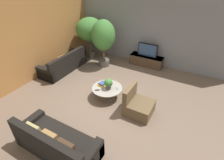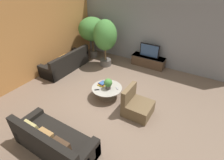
{
  "view_description": "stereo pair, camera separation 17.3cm",
  "coord_description": "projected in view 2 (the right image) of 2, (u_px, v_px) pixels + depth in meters",
  "views": [
    {
      "loc": [
        2.41,
        -4.03,
        3.74
      ],
      "look_at": [
        -0.03,
        0.32,
        0.55
      ],
      "focal_mm": 28.0,
      "sensor_mm": 36.0,
      "label": 1
    },
    {
      "loc": [
        2.56,
        -3.94,
        3.74
      ],
      "look_at": [
        -0.03,
        0.32,
        0.55
      ],
      "focal_mm": 28.0,
      "sensor_mm": 36.0,
      "label": 2
    }
  ],
  "objects": [
    {
      "name": "couch_near_entry",
      "position": [
        54.0,
        141.0,
        4.13
      ],
      "size": [
        2.07,
        0.84,
        0.84
      ],
      "rotation": [
        0.0,
        0.0,
        3.14
      ],
      "color": "black",
      "rests_on": "ground"
    },
    {
      "name": "television",
      "position": [
        149.0,
        51.0,
        7.56
      ],
      "size": [
        0.85,
        0.13,
        0.58
      ],
      "color": "black",
      "rests_on": "media_console"
    },
    {
      "name": "side_wall_left",
      "position": [
        39.0,
        37.0,
        6.74
      ],
      "size": [
        0.12,
        7.4,
        3.0
      ],
      "primitive_type": "cube",
      "color": "#B2753D",
      "rests_on": "ground"
    },
    {
      "name": "remote_silver",
      "position": [
        117.0,
        88.0,
        5.78
      ],
      "size": [
        0.15,
        0.14,
        0.02
      ],
      "primitive_type": "cube",
      "rotation": [
        0.0,
        0.0,
        0.86
      ],
      "color": "gray",
      "rests_on": "coffee_table"
    },
    {
      "name": "media_console",
      "position": [
        148.0,
        61.0,
        7.84
      ],
      "size": [
        1.47,
        0.5,
        0.46
      ],
      "color": "#473323",
      "rests_on": "ground"
    },
    {
      "name": "coffee_table",
      "position": [
        107.0,
        90.0,
        5.89
      ],
      "size": [
        1.02,
        1.02,
        0.39
      ],
      "color": "#756656",
      "rests_on": "ground"
    },
    {
      "name": "potted_palm_corner",
      "position": [
        105.0,
        37.0,
        7.31
      ],
      "size": [
        1.0,
        1.0,
        2.05
      ],
      "color": "#514C47",
      "rests_on": "ground"
    },
    {
      "name": "book_stack",
      "position": [
        102.0,
        84.0,
        5.95
      ],
      "size": [
        0.25,
        0.3,
        0.1
      ],
      "color": "gold",
      "rests_on": "coffee_table"
    },
    {
      "name": "ground_plane",
      "position": [
        108.0,
        98.0,
        5.97
      ],
      "size": [
        24.0,
        24.0,
        0.0
      ],
      "primitive_type": "plane",
      "color": "brown"
    },
    {
      "name": "remote_black",
      "position": [
        97.0,
        90.0,
        5.71
      ],
      "size": [
        0.15,
        0.13,
        0.02
      ],
      "primitive_type": "cube",
      "rotation": [
        0.0,
        0.0,
        -0.91
      ],
      "color": "black",
      "rests_on": "coffee_table"
    },
    {
      "name": "couch_by_wall",
      "position": [
        66.0,
        63.0,
        7.54
      ],
      "size": [
        0.84,
        2.2,
        0.84
      ],
      "rotation": [
        0.0,
        0.0,
        -1.57
      ],
      "color": "black",
      "rests_on": "ground"
    },
    {
      "name": "back_wall_stone",
      "position": [
        148.0,
        30.0,
        7.51
      ],
      "size": [
        7.4,
        0.12,
        3.0
      ],
      "primitive_type": "cube",
      "color": "slate",
      "rests_on": "ground"
    },
    {
      "name": "potted_palm_tall",
      "position": [
        92.0,
        30.0,
        8.1
      ],
      "size": [
        1.26,
        1.26,
        1.92
      ],
      "color": "#514C47",
      "rests_on": "ground"
    },
    {
      "name": "potted_plant_tabletop",
      "position": [
        108.0,
        83.0,
        5.67
      ],
      "size": [
        0.28,
        0.28,
        0.37
      ],
      "color": "#514C47",
      "rests_on": "coffee_table"
    },
    {
      "name": "armchair_wicker",
      "position": [
        136.0,
        106.0,
        5.22
      ],
      "size": [
        0.8,
        0.76,
        0.86
      ],
      "rotation": [
        0.0,
        0.0,
        1.57
      ],
      "color": "brown",
      "rests_on": "ground"
    }
  ]
}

